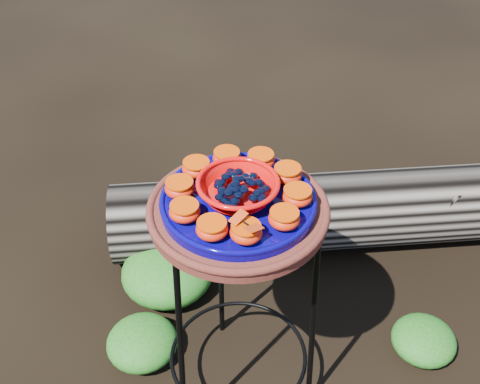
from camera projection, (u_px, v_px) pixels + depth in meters
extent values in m
plane|color=black|center=(239.00, 384.00, 1.88)|extent=(60.00, 60.00, 0.00)
cylinder|color=#3C1311|center=(238.00, 212.00, 1.43)|extent=(0.42, 0.42, 0.03)
cylinder|color=#05033C|center=(238.00, 203.00, 1.41)|extent=(0.36, 0.36, 0.02)
ellipsoid|color=#AF1106|center=(246.00, 232.00, 1.28)|extent=(0.07, 0.07, 0.04)
ellipsoid|color=#AF1106|center=(284.00, 219.00, 1.32)|extent=(0.07, 0.07, 0.04)
ellipsoid|color=#AF1106|center=(297.00, 196.00, 1.38)|extent=(0.07, 0.07, 0.04)
ellipsoid|color=#AF1106|center=(287.00, 174.00, 1.44)|extent=(0.07, 0.07, 0.04)
ellipsoid|color=#AF1106|center=(261.00, 160.00, 1.48)|extent=(0.07, 0.07, 0.04)
ellipsoid|color=#AF1106|center=(227.00, 158.00, 1.49)|extent=(0.07, 0.07, 0.04)
ellipsoid|color=#AF1106|center=(196.00, 168.00, 1.46)|extent=(0.07, 0.07, 0.04)
ellipsoid|color=#AF1106|center=(180.00, 188.00, 1.40)|extent=(0.07, 0.07, 0.04)
ellipsoid|color=#AF1106|center=(185.00, 212.00, 1.33)|extent=(0.07, 0.07, 0.04)
ellipsoid|color=#AF1106|center=(212.00, 229.00, 1.29)|extent=(0.07, 0.07, 0.04)
ellipsoid|color=#124510|center=(142.00, 341.00, 1.93)|extent=(0.23, 0.23, 0.12)
ellipsoid|color=#124510|center=(424.00, 339.00, 1.95)|extent=(0.21, 0.21, 0.11)
ellipsoid|color=#124510|center=(167.00, 271.00, 2.14)|extent=(0.33, 0.33, 0.16)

